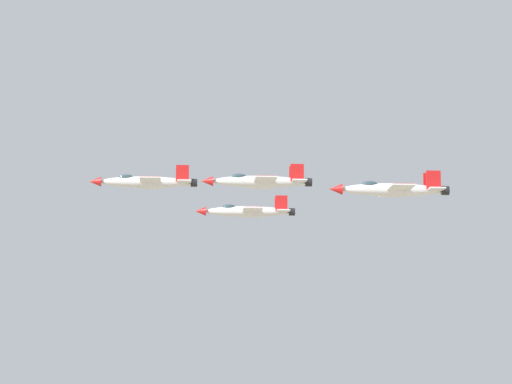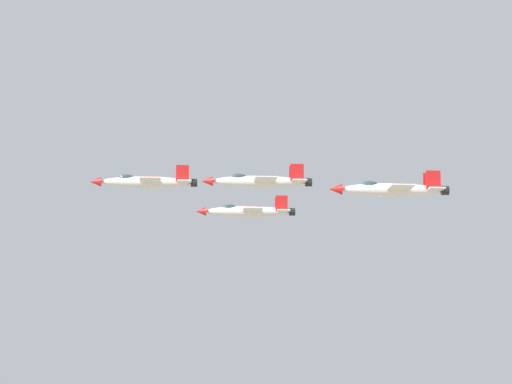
# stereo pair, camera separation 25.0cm
# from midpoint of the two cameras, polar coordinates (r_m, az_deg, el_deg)

# --- Properties ---
(jet_lead) EXTENTS (15.93, 10.41, 3.47)m
(jet_lead) POSITION_cam_midpoint_polar(r_m,az_deg,el_deg) (180.18, -5.42, 0.50)
(jet_lead) COLOR white
(jet_left_wingman) EXTENTS (15.28, 9.99, 3.33)m
(jet_left_wingman) POSITION_cam_midpoint_polar(r_m,az_deg,el_deg) (166.33, 0.11, 0.53)
(jet_left_wingman) COLOR white
(jet_right_wingman) EXTENTS (16.08, 10.46, 3.49)m
(jet_right_wingman) POSITION_cam_midpoint_polar(r_m,az_deg,el_deg) (193.86, -0.46, -0.94)
(jet_right_wingman) COLOR white
(jet_left_outer) EXTENTS (15.29, 10.01, 3.34)m
(jet_left_outer) POSITION_cam_midpoint_polar(r_m,az_deg,el_deg) (154.10, 6.58, 0.13)
(jet_left_outer) COLOR white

